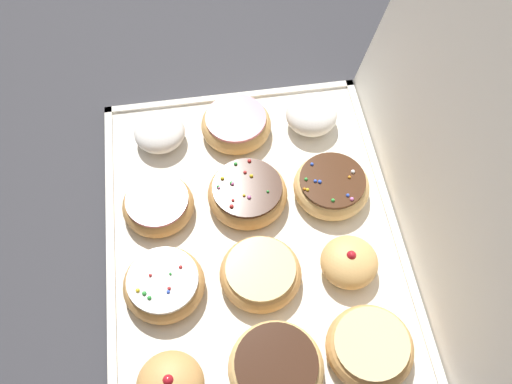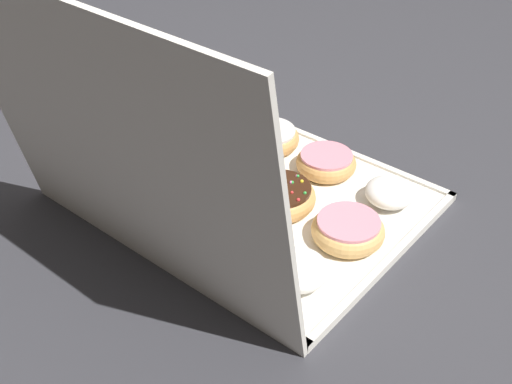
# 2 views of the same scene
# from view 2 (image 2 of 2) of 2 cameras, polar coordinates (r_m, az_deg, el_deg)

# --- Properties ---
(ground_plane) EXTENTS (3.00, 3.00, 0.00)m
(ground_plane) POSITION_cam_2_polar(r_m,az_deg,el_deg) (1.13, -0.60, -0.34)
(ground_plane) COLOR #333338
(donut_box) EXTENTS (0.56, 0.43, 0.01)m
(donut_box) POSITION_cam_2_polar(r_m,az_deg,el_deg) (1.13, -0.60, -0.12)
(donut_box) COLOR silver
(donut_box) RESTS_ON ground
(box_lid_open) EXTENTS (0.56, 0.09, 0.44)m
(box_lid_open) POSITION_cam_2_polar(r_m,az_deg,el_deg) (0.86, -12.01, 3.23)
(box_lid_open) COLOR silver
(box_lid_open) RESTS_ON ground
(powdered_filled_donut_0) EXTENTS (0.08, 0.08, 0.04)m
(powdered_filled_donut_0) POSITION_cam_2_polar(r_m,az_deg,el_deg) (1.11, 11.57, -0.03)
(powdered_filled_donut_0) COLOR white
(powdered_filled_donut_0) RESTS_ON donut_box
(pink_frosted_donut_1) EXTENTS (0.11, 0.11, 0.04)m
(pink_frosted_donut_1) POSITION_cam_2_polar(r_m,az_deg,el_deg) (1.17, 6.14, 2.60)
(pink_frosted_donut_1) COLOR tan
(pink_frosted_donut_1) RESTS_ON donut_box
(sprinkle_donut_2) EXTENTS (0.11, 0.11, 0.04)m
(sprinkle_donut_2) POSITION_cam_2_polar(r_m,az_deg,el_deg) (1.23, 1.16, 4.77)
(sprinkle_donut_2) COLOR tan
(sprinkle_donut_2) RESTS_ON donut_box
(jelly_filled_donut_3) EXTENTS (0.09, 0.09, 0.05)m
(jelly_filled_donut_3) POSITION_cam_2_polar(r_m,az_deg,el_deg) (1.31, -3.63, 6.97)
(jelly_filled_donut_3) COLOR tan
(jelly_filled_donut_3) RESTS_ON donut_box
(pink_frosted_donut_4) EXTENTS (0.11, 0.11, 0.04)m
(pink_frosted_donut_4) POSITION_cam_2_polar(r_m,az_deg,el_deg) (1.02, 7.94, -3.36)
(pink_frosted_donut_4) COLOR tan
(pink_frosted_donut_4) RESTS_ON donut_box
(sprinkle_donut_5) EXTENTS (0.12, 0.12, 0.04)m
(sprinkle_donut_5) POSITION_cam_2_polar(r_m,az_deg,el_deg) (1.08, 2.01, -0.40)
(sprinkle_donut_5) COLOR tan
(sprinkle_donut_5) RESTS_ON donut_box
(glazed_ring_donut_6) EXTENTS (0.12, 0.12, 0.04)m
(glazed_ring_donut_6) POSITION_cam_2_polar(r_m,az_deg,el_deg) (1.15, -3.26, 2.05)
(glazed_ring_donut_6) COLOR tan
(glazed_ring_donut_6) RESTS_ON donut_box
(chocolate_frosted_donut_7) EXTENTS (0.12, 0.12, 0.04)m
(chocolate_frosted_donut_7) POSITION_cam_2_polar(r_m,az_deg,el_deg) (1.23, -7.90, 4.30)
(chocolate_frosted_donut_7) COLOR #E5B770
(chocolate_frosted_donut_7) RESTS_ON donut_box
(powdered_filled_donut_8) EXTENTS (0.08, 0.08, 0.05)m
(powdered_filled_donut_8) POSITION_cam_2_polar(r_m,az_deg,el_deg) (0.94, 3.79, -6.81)
(powdered_filled_donut_8) COLOR white
(powdered_filled_donut_8) RESTS_ON donut_box
(sprinkle_donut_9) EXTENTS (0.12, 0.12, 0.04)m
(sprinkle_donut_9) POSITION_cam_2_polar(r_m,az_deg,el_deg) (1.01, -2.72, -3.64)
(sprinkle_donut_9) COLOR #E5B770
(sprinkle_donut_9) RESTS_ON donut_box
(jelly_filled_donut_10) EXTENTS (0.08, 0.08, 0.05)m
(jelly_filled_donut_10) POSITION_cam_2_polar(r_m,az_deg,el_deg) (1.08, -7.76, -0.59)
(jelly_filled_donut_10) COLOR tan
(jelly_filled_donut_10) RESTS_ON donut_box
(glazed_ring_donut_11) EXTENTS (0.12, 0.12, 0.04)m
(glazed_ring_donut_11) POSITION_cam_2_polar(r_m,az_deg,el_deg) (1.16, -11.90, 1.62)
(glazed_ring_donut_11) COLOR tan
(glazed_ring_donut_11) RESTS_ON donut_box
(coffee_mug) EXTENTS (0.10, 0.08, 0.09)m
(coffee_mug) POSITION_cam_2_polar(r_m,az_deg,el_deg) (1.37, -15.55, 7.67)
(coffee_mug) COLOR maroon
(coffee_mug) RESTS_ON ground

